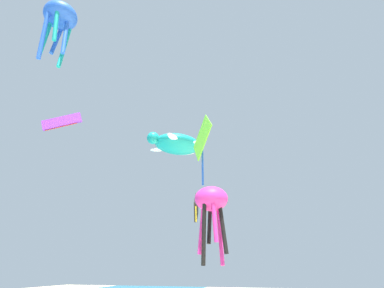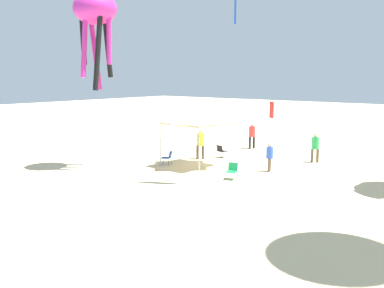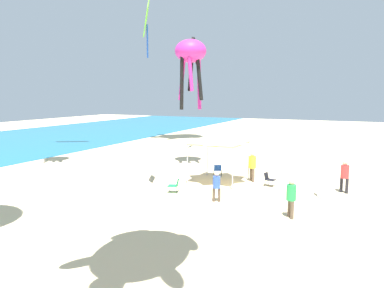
# 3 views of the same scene
# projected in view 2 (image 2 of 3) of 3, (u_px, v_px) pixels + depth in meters

# --- Properties ---
(ground) EXTENTS (120.00, 120.00, 0.10)m
(ground) POSITION_uv_depth(u_px,v_px,m) (229.00, 159.00, 27.85)
(ground) COLOR beige
(canopy_tent) EXTENTS (3.05, 3.13, 2.97)m
(canopy_tent) POSITION_uv_depth(u_px,v_px,m) (196.00, 120.00, 24.90)
(canopy_tent) COLOR #B7B7BC
(canopy_tent) RESTS_ON ground
(folding_chair_left_of_tent) EXTENTS (0.78, 0.72, 0.82)m
(folding_chair_left_of_tent) POSITION_uv_depth(u_px,v_px,m) (168.00, 157.00, 25.70)
(folding_chair_left_of_tent) COLOR black
(folding_chair_left_of_tent) RESTS_ON ground
(folding_chair_right_of_tent) EXTENTS (0.68, 0.75, 0.82)m
(folding_chair_right_of_tent) POSITION_uv_depth(u_px,v_px,m) (232.00, 170.00, 22.12)
(folding_chair_right_of_tent) COLOR black
(folding_chair_right_of_tent) RESTS_ON ground
(folding_chair_facing_ocean) EXTENTS (0.63, 0.71, 0.82)m
(folding_chair_facing_ocean) POSITION_uv_depth(u_px,v_px,m) (222.00, 150.00, 27.88)
(folding_chair_facing_ocean) COLOR black
(folding_chair_facing_ocean) RESTS_ON ground
(banner_flag) EXTENTS (0.36, 0.06, 3.57)m
(banner_flag) POSITION_uv_depth(u_px,v_px,m) (273.00, 122.00, 29.10)
(banner_flag) COLOR silver
(banner_flag) RESTS_ON ground
(person_watching_sky) EXTENTS (0.37, 0.41, 1.58)m
(person_watching_sky) POSITION_uv_depth(u_px,v_px,m) (270.00, 155.00, 23.81)
(person_watching_sky) COLOR brown
(person_watching_sky) RESTS_ON ground
(person_by_tent) EXTENTS (0.46, 0.46, 1.92)m
(person_by_tent) POSITION_uv_depth(u_px,v_px,m) (200.00, 141.00, 27.26)
(person_by_tent) COLOR brown
(person_by_tent) RESTS_ON ground
(person_near_umbrella) EXTENTS (0.43, 0.43, 1.79)m
(person_near_umbrella) POSITION_uv_depth(u_px,v_px,m) (315.00, 145.00, 26.27)
(person_near_umbrella) COLOR brown
(person_near_umbrella) RESTS_ON ground
(person_far_stroller) EXTENTS (0.44, 0.46, 1.87)m
(person_far_stroller) POSITION_uv_depth(u_px,v_px,m) (252.00, 133.00, 31.20)
(person_far_stroller) COLOR black
(person_far_stroller) RESTS_ON ground
(kite_octopus_magenta) EXTENTS (2.33, 2.33, 5.19)m
(kite_octopus_magenta) POSITION_uv_depth(u_px,v_px,m) (95.00, 14.00, 23.47)
(kite_octopus_magenta) COLOR #E02D9E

